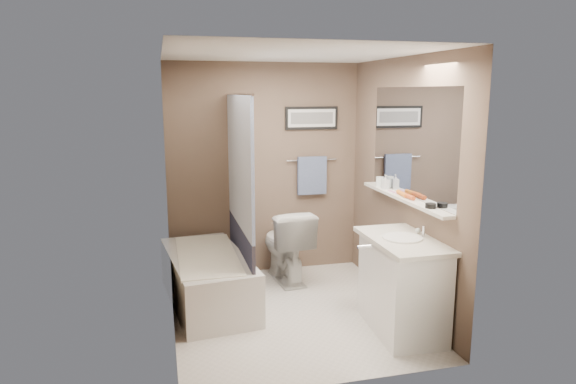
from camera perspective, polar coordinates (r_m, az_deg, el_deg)
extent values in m
plane|color=silver|center=(5.03, 0.43, -13.29)|extent=(2.50, 2.50, 0.00)
cube|color=white|center=(4.59, 0.47, 14.88)|extent=(2.20, 2.50, 0.04)
cube|color=brown|center=(5.85, -2.58, 2.46)|extent=(2.20, 0.04, 2.40)
cube|color=brown|center=(3.52, 5.50, -3.40)|extent=(2.20, 0.04, 2.40)
cube|color=brown|center=(4.52, -12.92, -0.38)|extent=(0.04, 2.50, 2.40)
cube|color=brown|center=(5.04, 12.42, 0.82)|extent=(0.04, 2.50, 2.40)
cube|color=#C1AF92|center=(5.05, -13.10, -1.51)|extent=(0.02, 1.55, 2.00)
cylinder|color=silver|center=(4.99, -5.54, 10.73)|extent=(0.02, 1.55, 0.02)
cube|color=white|center=(5.04, -5.40, 3.32)|extent=(0.03, 1.45, 1.28)
cube|color=#252845|center=(5.21, -5.24, -5.65)|extent=(0.03, 1.45, 0.36)
cube|color=silver|center=(4.86, 13.52, 5.39)|extent=(0.02, 1.60, 1.00)
cube|color=silver|center=(4.91, 12.67, -0.66)|extent=(0.12, 1.60, 0.03)
cylinder|color=silver|center=(5.95, 2.64, 3.58)|extent=(0.60, 0.02, 0.02)
cube|color=#7C8FB5|center=(5.96, 2.68, 1.84)|extent=(0.34, 0.05, 0.44)
cube|color=black|center=(5.92, 2.64, 8.21)|extent=(0.62, 0.02, 0.26)
cube|color=white|center=(5.91, 2.68, 8.20)|extent=(0.56, 0.00, 0.20)
cube|color=#595959|center=(5.91, 2.68, 8.20)|extent=(0.50, 0.00, 0.13)
cube|color=silver|center=(3.78, 13.44, -5.80)|extent=(0.80, 0.02, 2.00)
cylinder|color=silver|center=(3.68, 8.48, -6.03)|extent=(0.10, 0.02, 0.02)
cube|color=silver|center=(5.21, -8.91, -9.56)|extent=(0.88, 1.57, 0.50)
cube|color=white|center=(5.13, -8.99, -6.95)|extent=(0.56, 1.36, 0.02)
imported|color=silver|center=(5.72, -0.26, -5.84)|extent=(0.53, 0.84, 0.82)
cube|color=white|center=(4.67, 12.57, -10.25)|extent=(0.55, 0.93, 0.80)
cube|color=beige|center=(4.53, 12.68, -5.30)|extent=(0.54, 0.96, 0.04)
cylinder|color=white|center=(4.52, 12.58, -4.97)|extent=(0.34, 0.34, 0.01)
cylinder|color=silver|center=(4.60, 14.84, -4.25)|extent=(0.02, 0.02, 0.10)
sphere|color=silver|center=(4.69, 14.24, -4.18)|extent=(0.05, 0.05, 0.05)
cylinder|color=black|center=(4.47, 15.56, -1.48)|extent=(0.09, 0.09, 0.04)
cylinder|color=#C1471B|center=(4.82, 13.19, -0.45)|extent=(0.04, 0.22, 0.04)
cylinder|color=orange|center=(4.92, 12.56, -0.18)|extent=(0.06, 0.22, 0.04)
cube|color=pink|center=(5.09, 11.63, 0.01)|extent=(0.05, 0.16, 0.01)
cylinder|color=white|center=(5.37, 10.16, 1.14)|extent=(0.08, 0.08, 0.10)
imported|color=#999999|center=(5.25, 10.75, 1.12)|extent=(0.07, 0.07, 0.14)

